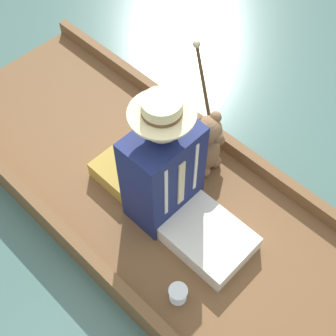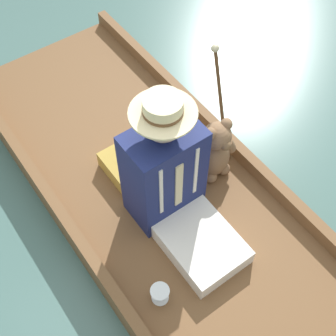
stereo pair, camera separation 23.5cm
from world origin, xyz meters
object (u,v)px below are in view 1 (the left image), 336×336
Objects in this scene: seated_person at (172,181)px; teddy_bear at (207,146)px; wine_glass at (178,293)px; walking_cane at (205,91)px.

teddy_bear is at bearing -169.19° from seated_person.
teddy_bear is at bearing -147.65° from wine_glass.
wine_glass is (0.34, 0.37, -0.25)m from seated_person.
walking_cane is at bearing -130.53° from teddy_bear.
seated_person reaches higher than wine_glass.
teddy_bear is at bearing 49.47° from walking_cane.
teddy_bear reaches higher than wine_glass.
walking_cane is (-0.13, -0.16, 0.24)m from teddy_bear.
teddy_bear is 4.46× the size of wine_glass.
teddy_bear is (-0.37, -0.08, -0.12)m from seated_person.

